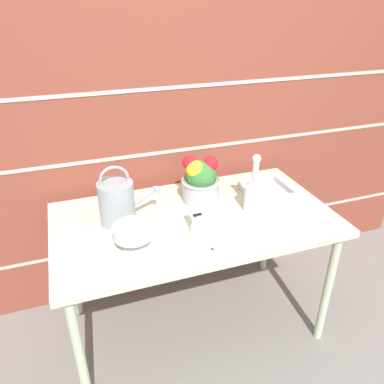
% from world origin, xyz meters
% --- Properties ---
extents(ground_plane, '(12.00, 12.00, 0.00)m').
position_xyz_m(ground_plane, '(0.00, 0.00, 0.00)').
color(ground_plane, gray).
extents(brick_wall, '(3.60, 0.08, 2.20)m').
position_xyz_m(brick_wall, '(0.00, 0.48, 1.10)').
color(brick_wall, brown).
rests_on(brick_wall, ground_plane).
extents(patio_table, '(1.38, 0.76, 0.74)m').
position_xyz_m(patio_table, '(0.00, 0.00, 0.68)').
color(patio_table, beige).
rests_on(patio_table, ground_plane).
extents(watering_can, '(0.31, 0.17, 0.30)m').
position_xyz_m(watering_can, '(-0.36, 0.08, 0.85)').
color(watering_can, '#93999E').
rests_on(watering_can, patio_table).
extents(crystal_pedestal_bowl, '(0.18, 0.18, 0.11)m').
position_xyz_m(crystal_pedestal_bowl, '(-0.33, -0.15, 0.82)').
color(crystal_pedestal_bowl, silver).
rests_on(crystal_pedestal_bowl, patio_table).
extents(flower_planter, '(0.21, 0.21, 0.25)m').
position_xyz_m(flower_planter, '(0.09, 0.15, 0.86)').
color(flower_planter, '#ADADB2').
rests_on(flower_planter, patio_table).
extents(glass_decanter, '(0.09, 0.09, 0.31)m').
position_xyz_m(glass_decanter, '(0.30, -0.03, 0.84)').
color(glass_decanter, silver).
rests_on(glass_decanter, patio_table).
extents(figurine_vase, '(0.07, 0.07, 0.19)m').
position_xyz_m(figurine_vase, '(-0.05, -0.15, 0.82)').
color(figurine_vase, white).
rests_on(figurine_vase, patio_table).
extents(wire_tray, '(0.24, 0.23, 0.04)m').
position_xyz_m(wire_tray, '(0.45, 0.10, 0.75)').
color(wire_tray, '#B7B7BC').
rests_on(wire_tray, patio_table).
extents(fallen_petal, '(0.01, 0.01, 0.01)m').
position_xyz_m(fallen_petal, '(-0.02, -0.28, 0.74)').
color(fallen_petal, red).
rests_on(fallen_petal, patio_table).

